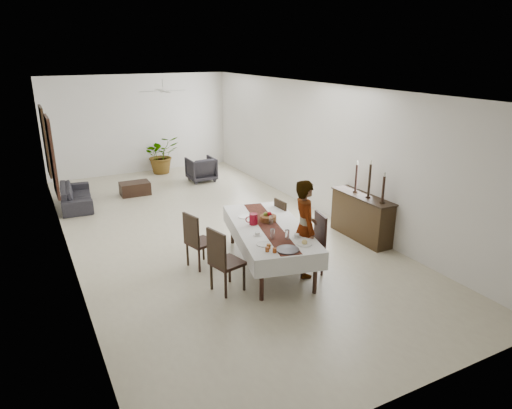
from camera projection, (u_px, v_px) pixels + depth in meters
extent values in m
cube|color=beige|center=(209.00, 230.00, 10.49)|extent=(6.00, 12.00, 0.00)
cube|color=white|center=(204.00, 87.00, 9.45)|extent=(6.00, 12.00, 0.02)
cube|color=white|center=(139.00, 124.00, 15.00)|extent=(6.00, 0.02, 3.20)
cube|color=white|center=(413.00, 278.00, 4.94)|extent=(6.00, 0.02, 3.20)
cube|color=white|center=(60.00, 180.00, 8.65)|extent=(0.02, 12.00, 3.20)
cube|color=white|center=(320.00, 149.00, 11.29)|extent=(0.02, 12.00, 3.20)
cube|color=black|center=(269.00, 228.00, 8.55)|extent=(1.63, 2.73, 0.05)
cylinder|color=black|center=(262.00, 280.00, 7.45)|extent=(0.09, 0.09, 0.74)
cylinder|color=black|center=(315.00, 273.00, 7.67)|extent=(0.09, 0.09, 0.74)
cylinder|color=black|center=(232.00, 227.00, 9.68)|extent=(0.09, 0.09, 0.74)
cylinder|color=black|center=(275.00, 223.00, 9.90)|extent=(0.09, 0.09, 0.74)
cube|color=silver|center=(269.00, 226.00, 8.54)|extent=(1.86, 2.96, 0.01)
cube|color=silver|center=(237.00, 237.00, 8.44)|extent=(0.65, 2.67, 0.32)
cube|color=white|center=(300.00, 231.00, 8.73)|extent=(0.65, 2.67, 0.32)
cube|color=silver|center=(292.00, 266.00, 7.33)|extent=(1.22, 0.30, 0.32)
cube|color=white|center=(252.00, 210.00, 9.84)|extent=(1.22, 0.30, 0.32)
cube|color=#532217|center=(269.00, 226.00, 8.53)|extent=(0.98, 2.67, 0.00)
cylinder|color=maroon|center=(253.00, 219.00, 8.58)|extent=(0.19, 0.19, 0.21)
torus|color=#920B0A|center=(249.00, 220.00, 8.56)|extent=(0.13, 0.05, 0.13)
cylinder|color=white|center=(287.00, 235.00, 7.90)|extent=(0.07, 0.07, 0.18)
cylinder|color=white|center=(272.00, 234.00, 7.94)|extent=(0.07, 0.07, 0.18)
cylinder|color=white|center=(271.00, 220.00, 8.57)|extent=(0.07, 0.07, 0.18)
cylinder|color=silver|center=(297.00, 236.00, 8.01)|extent=(0.10, 0.10, 0.06)
cylinder|color=white|center=(296.00, 237.00, 8.02)|extent=(0.16, 0.16, 0.01)
cylinder|color=white|center=(258.00, 233.00, 8.11)|extent=(0.10, 0.10, 0.06)
cylinder|color=white|center=(258.00, 235.00, 8.12)|extent=(0.16, 0.16, 0.01)
cylinder|color=white|center=(304.00, 244.00, 7.74)|extent=(0.26, 0.26, 0.02)
sphere|color=#D3B767|center=(304.00, 242.00, 7.73)|extent=(0.10, 0.10, 0.10)
cylinder|color=silver|center=(264.00, 244.00, 7.73)|extent=(0.26, 0.26, 0.02)
cylinder|color=white|center=(245.00, 217.00, 8.99)|extent=(0.26, 0.26, 0.02)
cylinder|color=#434247|center=(288.00, 250.00, 7.51)|extent=(0.38, 0.38, 0.02)
cylinder|color=#973F15|center=(275.00, 250.00, 7.41)|extent=(0.07, 0.07, 0.08)
cylinder|color=brown|center=(267.00, 249.00, 7.45)|extent=(0.07, 0.07, 0.08)
cylinder|color=#914A15|center=(269.00, 246.00, 7.56)|extent=(0.07, 0.07, 0.08)
cylinder|color=brown|center=(268.00, 218.00, 8.77)|extent=(0.32, 0.32, 0.11)
sphere|color=maroon|center=(269.00, 214.00, 8.77)|extent=(0.10, 0.10, 0.10)
sphere|color=olive|center=(266.00, 214.00, 8.77)|extent=(0.09, 0.09, 0.09)
cube|color=black|center=(309.00, 247.00, 8.37)|extent=(0.56, 0.56, 0.05)
cylinder|color=black|center=(322.00, 264.00, 8.33)|extent=(0.06, 0.06, 0.47)
cylinder|color=black|center=(314.00, 255.00, 8.68)|extent=(0.06, 0.06, 0.47)
cylinder|color=black|center=(302.00, 266.00, 8.22)|extent=(0.06, 0.06, 0.47)
cylinder|color=black|center=(294.00, 257.00, 8.58)|extent=(0.06, 0.06, 0.47)
cube|color=black|center=(320.00, 230.00, 8.32)|extent=(0.14, 0.48, 0.61)
cube|color=black|center=(272.00, 227.00, 9.51)|extent=(0.44, 0.44, 0.05)
cylinder|color=black|center=(284.00, 238.00, 9.53)|extent=(0.04, 0.04, 0.41)
cylinder|color=black|center=(275.00, 233.00, 9.81)|extent=(0.04, 0.04, 0.41)
cylinder|color=black|center=(270.00, 241.00, 9.36)|extent=(0.04, 0.04, 0.41)
cylinder|color=black|center=(261.00, 236.00, 9.64)|extent=(0.04, 0.04, 0.41)
cube|color=black|center=(280.00, 212.00, 9.51)|extent=(0.07, 0.42, 0.53)
cube|color=black|center=(227.00, 263.00, 7.74)|extent=(0.59, 0.59, 0.06)
cylinder|color=black|center=(211.00, 277.00, 7.84)|extent=(0.06, 0.06, 0.48)
cylinder|color=black|center=(226.00, 285.00, 7.56)|extent=(0.06, 0.06, 0.48)
cylinder|color=black|center=(230.00, 270.00, 8.09)|extent=(0.06, 0.06, 0.48)
cylinder|color=black|center=(244.00, 278.00, 7.81)|extent=(0.06, 0.06, 0.48)
cube|color=black|center=(216.00, 249.00, 7.49)|extent=(0.16, 0.48, 0.62)
cube|color=black|center=(201.00, 242.00, 8.63)|extent=(0.57, 0.57, 0.05)
cylinder|color=black|center=(188.00, 254.00, 8.72)|extent=(0.06, 0.06, 0.46)
cylinder|color=black|center=(199.00, 261.00, 8.46)|extent=(0.06, 0.06, 0.46)
cylinder|color=black|center=(203.00, 249.00, 8.96)|extent=(0.06, 0.06, 0.46)
cylinder|color=black|center=(215.00, 255.00, 8.70)|extent=(0.06, 0.06, 0.46)
cube|color=black|center=(191.00, 230.00, 8.39)|extent=(0.16, 0.46, 0.59)
imported|color=gray|center=(305.00, 228.00, 8.18)|extent=(0.60, 0.75, 1.80)
cube|color=black|center=(361.00, 218.00, 9.92)|extent=(0.42, 1.59, 0.95)
cube|color=black|center=(363.00, 196.00, 9.76)|extent=(0.47, 1.65, 0.03)
cylinder|color=black|center=(382.00, 202.00, 9.26)|extent=(0.11, 0.11, 0.03)
cylinder|color=black|center=(383.00, 189.00, 9.17)|extent=(0.05, 0.05, 0.53)
cylinder|color=beige|center=(385.00, 174.00, 9.07)|extent=(0.04, 0.04, 0.08)
cylinder|color=black|center=(368.00, 197.00, 9.61)|extent=(0.11, 0.11, 0.03)
cylinder|color=black|center=(370.00, 180.00, 9.50)|extent=(0.05, 0.05, 0.69)
cylinder|color=white|center=(371.00, 162.00, 9.37)|extent=(0.04, 0.04, 0.08)
cylinder|color=black|center=(355.00, 191.00, 9.97)|extent=(0.11, 0.11, 0.03)
cylinder|color=black|center=(356.00, 178.00, 9.87)|extent=(0.05, 0.05, 0.58)
cylinder|color=beige|center=(357.00, 163.00, 9.76)|extent=(0.04, 0.04, 0.08)
imported|color=#2A272D|center=(76.00, 196.00, 12.05)|extent=(0.91, 1.96, 0.55)
imported|color=#2A262C|center=(201.00, 169.00, 14.32)|extent=(0.81, 0.83, 0.75)
cube|color=black|center=(135.00, 188.00, 13.00)|extent=(0.83, 0.56, 0.36)
imported|color=#275F26|center=(161.00, 155.00, 15.16)|extent=(1.18, 1.04, 1.25)
cube|color=black|center=(52.00, 157.00, 10.52)|extent=(0.06, 1.05, 1.85)
cube|color=silver|center=(54.00, 156.00, 10.53)|extent=(0.01, 0.90, 1.70)
cube|color=black|center=(45.00, 141.00, 12.28)|extent=(0.06, 1.05, 1.85)
cube|color=silver|center=(47.00, 141.00, 12.29)|extent=(0.01, 0.90, 1.70)
cylinder|color=white|center=(163.00, 83.00, 12.00)|extent=(0.04, 0.04, 0.20)
cylinder|color=white|center=(163.00, 91.00, 12.07)|extent=(0.16, 0.16, 0.08)
cube|color=silver|center=(159.00, 90.00, 12.36)|extent=(0.10, 0.55, 0.01)
cube|color=white|center=(167.00, 92.00, 11.77)|extent=(0.10, 0.55, 0.01)
cube|color=silver|center=(176.00, 90.00, 12.22)|extent=(0.55, 0.10, 0.01)
cube|color=silver|center=(150.00, 91.00, 11.91)|extent=(0.55, 0.10, 0.01)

